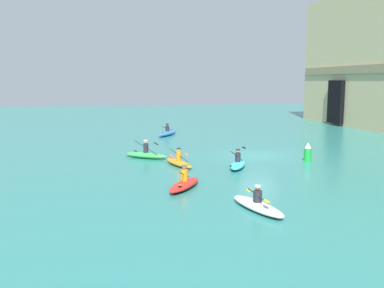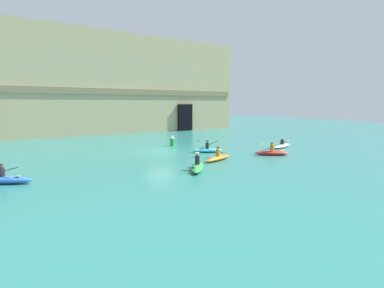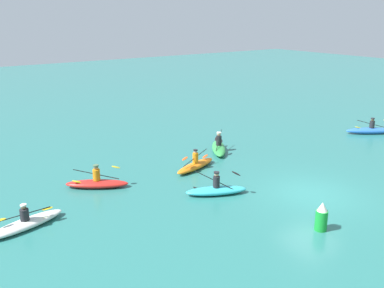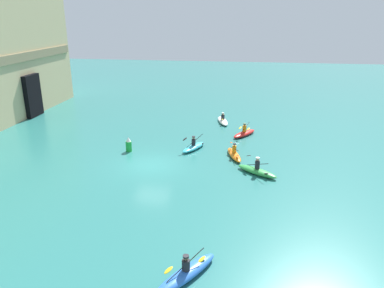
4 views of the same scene
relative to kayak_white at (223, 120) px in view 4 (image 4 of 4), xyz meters
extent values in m
plane|color=#28706B|center=(-11.65, 4.25, -0.21)|extent=(120.00, 120.00, 0.00)
cube|color=black|center=(-0.52, 19.73, 1.98)|extent=(2.54, 0.70, 4.29)
ellipsoid|color=white|center=(0.00, 0.00, -0.04)|extent=(3.27, 1.59, 0.34)
cylinder|color=#232328|center=(0.00, 0.00, 0.36)|extent=(0.34, 0.34, 0.45)
sphere|color=brown|center=(0.00, 0.00, 0.68)|extent=(0.19, 0.19, 0.19)
cylinder|color=silver|center=(0.00, 0.00, 0.76)|extent=(0.24, 0.24, 0.06)
cylinder|color=black|center=(0.00, 0.00, 0.38)|extent=(2.02, 0.10, 0.09)
ellipsoid|color=yellow|center=(-0.89, -0.03, 0.36)|extent=(0.45, 0.19, 0.06)
ellipsoid|color=yellow|center=(0.89, 0.03, 0.41)|extent=(0.45, 0.19, 0.06)
ellipsoid|color=orange|center=(-9.19, -1.53, -0.03)|extent=(3.03, 1.52, 0.35)
cylinder|color=orange|center=(-9.19, -1.53, 0.42)|extent=(0.31, 0.31, 0.53)
sphere|color=beige|center=(-9.19, -1.53, 0.78)|extent=(0.18, 0.18, 0.18)
cylinder|color=#232328|center=(-9.19, -1.53, 0.85)|extent=(0.23, 0.23, 0.06)
cylinder|color=black|center=(-9.19, -1.53, 0.44)|extent=(1.99, 0.69, 0.46)
ellipsoid|color=#D84C19|center=(-10.07, -1.82, 0.25)|extent=(0.48, 0.31, 0.14)
ellipsoid|color=#D84C19|center=(-8.32, -1.24, 0.63)|extent=(0.48, 0.31, 0.14)
ellipsoid|color=blue|center=(-23.19, -0.20, 0.00)|extent=(3.35, 2.53, 0.42)
cylinder|color=#232328|center=(-23.19, -0.20, 0.45)|extent=(0.33, 0.33, 0.47)
sphere|color=brown|center=(-23.19, -0.20, 0.79)|extent=(0.21, 0.21, 0.21)
cylinder|color=#232328|center=(-23.19, -0.20, 0.87)|extent=(0.26, 0.26, 0.06)
cylinder|color=black|center=(-23.19, -0.20, 0.47)|extent=(1.73, 1.28, 0.58)
ellipsoid|color=yellow|center=(-23.94, 0.36, 0.71)|extent=(0.46, 0.40, 0.16)
ellipsoid|color=yellow|center=(-22.43, -0.75, 0.23)|extent=(0.46, 0.40, 0.16)
ellipsoid|color=red|center=(-3.88, -2.18, -0.02)|extent=(2.90, 2.29, 0.37)
cylinder|color=orange|center=(-3.88, -2.18, 0.44)|extent=(0.34, 0.34, 0.55)
sphere|color=#9E704C|center=(-3.88, -2.18, 0.82)|extent=(0.21, 0.21, 0.21)
cylinder|color=#4C6B4C|center=(-3.88, -2.18, 0.91)|extent=(0.27, 0.27, 0.06)
cylinder|color=black|center=(-3.88, -2.18, 0.47)|extent=(1.94, 0.84, 0.68)
ellipsoid|color=yellow|center=(-4.73, -1.83, 0.75)|extent=(0.47, 0.33, 0.18)
ellipsoid|color=yellow|center=(-3.03, -2.54, 0.18)|extent=(0.47, 0.33, 0.18)
ellipsoid|color=green|center=(-12.11, -3.20, -0.01)|extent=(2.40, 2.95, 0.39)
cylinder|color=#232328|center=(-12.11, -3.20, 0.47)|extent=(0.32, 0.32, 0.57)
sphere|color=tan|center=(-12.11, -3.20, 0.86)|extent=(0.22, 0.22, 0.22)
cylinder|color=silver|center=(-12.11, -3.20, 0.96)|extent=(0.28, 0.28, 0.06)
cylinder|color=black|center=(-12.11, -3.20, 0.50)|extent=(1.50, 1.36, 0.80)
ellipsoid|color=black|center=(-11.46, -2.61, 0.84)|extent=(0.44, 0.42, 0.21)
ellipsoid|color=black|center=(-12.76, -3.78, 0.16)|extent=(0.44, 0.42, 0.21)
ellipsoid|color=#33B2C6|center=(-8.02, 1.73, -0.03)|extent=(2.90, 1.92, 0.36)
cylinder|color=#232328|center=(-8.02, 1.73, 0.41)|extent=(0.31, 0.31, 0.52)
sphere|color=tan|center=(-8.02, 1.73, 0.78)|extent=(0.21, 0.21, 0.21)
cylinder|color=#232328|center=(-8.02, 1.73, 0.86)|extent=(0.26, 0.26, 0.06)
cylinder|color=black|center=(-8.02, 1.73, 0.44)|extent=(1.52, 1.34, 0.96)
ellipsoid|color=black|center=(-7.36, 1.15, 0.02)|extent=(0.43, 0.41, 0.23)
ellipsoid|color=black|center=(-8.68, 2.31, 0.85)|extent=(0.43, 0.41, 0.23)
cylinder|color=green|center=(-9.19, 6.69, 0.19)|extent=(0.47, 0.47, 0.80)
cone|color=white|center=(-9.19, 6.69, 0.77)|extent=(0.40, 0.40, 0.35)
camera|label=1|loc=(15.28, -5.71, 4.83)|focal=40.00mm
camera|label=2|loc=(-20.98, -17.66, 4.25)|focal=24.00mm
camera|label=3|loc=(3.34, 15.85, 7.76)|focal=40.00mm
camera|label=4|loc=(-35.65, -2.34, 10.13)|focal=35.00mm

